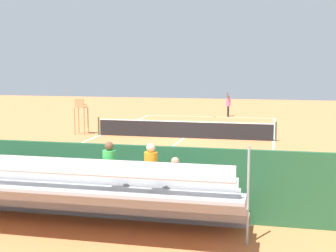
{
  "coord_description": "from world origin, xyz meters",
  "views": [
    {
      "loc": [
        -5.07,
        26.46,
        4.25
      ],
      "look_at": [
        0.0,
        4.0,
        1.2
      ],
      "focal_mm": 51.41,
      "sensor_mm": 36.0,
      "label": 1
    }
  ],
  "objects_px": {
    "bleacher_stand": "(68,192)",
    "tennis_racket": "(217,117)",
    "tennis_ball_near": "(232,118)",
    "equipment_bag": "(113,201)",
    "umpire_chair": "(81,112)",
    "tennis_player": "(228,104)",
    "tennis_net": "(184,129)",
    "courtside_bench": "(171,191)"
  },
  "relations": [
    {
      "from": "bleacher_stand",
      "to": "tennis_racket",
      "type": "relative_size",
      "value": 16.34
    },
    {
      "from": "tennis_racket",
      "to": "tennis_ball_near",
      "type": "bearing_deg",
      "value": 145.81
    },
    {
      "from": "equipment_bag",
      "to": "umpire_chair",
      "type": "bearing_deg",
      "value": -63.57
    },
    {
      "from": "bleacher_stand",
      "to": "tennis_player",
      "type": "xyz_separation_m",
      "value": [
        -1.44,
        -26.86,
        0.07
      ]
    },
    {
      "from": "tennis_racket",
      "to": "tennis_net",
      "type": "bearing_deg",
      "value": 86.87
    },
    {
      "from": "umpire_chair",
      "to": "courtside_bench",
      "type": "height_order",
      "value": "umpire_chair"
    },
    {
      "from": "bleacher_stand",
      "to": "tennis_player",
      "type": "relative_size",
      "value": 4.7
    },
    {
      "from": "equipment_bag",
      "to": "tennis_ball_near",
      "type": "relative_size",
      "value": 13.64
    },
    {
      "from": "bleacher_stand",
      "to": "tennis_ball_near",
      "type": "bearing_deg",
      "value": -94.28
    },
    {
      "from": "tennis_ball_near",
      "to": "tennis_net",
      "type": "bearing_deg",
      "value": 79.6
    },
    {
      "from": "umpire_chair",
      "to": "tennis_racket",
      "type": "bearing_deg",
      "value": -121.97
    },
    {
      "from": "tennis_player",
      "to": "tennis_ball_near",
      "type": "bearing_deg",
      "value": 107.54
    },
    {
      "from": "umpire_chair",
      "to": "equipment_bag",
      "type": "xyz_separation_m",
      "value": [
        -6.66,
        13.39,
        -1.13
      ]
    },
    {
      "from": "tennis_racket",
      "to": "bleacher_stand",
      "type": "bearing_deg",
      "value": 88.57
    },
    {
      "from": "tennis_net",
      "to": "umpire_chair",
      "type": "height_order",
      "value": "umpire_chair"
    },
    {
      "from": "tennis_racket",
      "to": "equipment_bag",
      "type": "bearing_deg",
      "value": 89.67
    },
    {
      "from": "umpire_chair",
      "to": "courtside_bench",
      "type": "relative_size",
      "value": 1.19
    },
    {
      "from": "bleacher_stand",
      "to": "courtside_bench",
      "type": "bearing_deg",
      "value": -136.86
    },
    {
      "from": "courtside_bench",
      "to": "tennis_racket",
      "type": "xyz_separation_m",
      "value": [
        1.59,
        -24.15,
        -0.54
      ]
    },
    {
      "from": "tennis_net",
      "to": "tennis_racket",
      "type": "xyz_separation_m",
      "value": [
        -0.59,
        -10.88,
        -0.49
      ]
    },
    {
      "from": "courtside_bench",
      "to": "equipment_bag",
      "type": "relative_size",
      "value": 2.0
    },
    {
      "from": "tennis_net",
      "to": "tennis_player",
      "type": "xyz_separation_m",
      "value": [
        -1.38,
        -11.48,
        0.51
      ]
    },
    {
      "from": "equipment_bag",
      "to": "tennis_racket",
      "type": "relative_size",
      "value": 1.62
    },
    {
      "from": "bleacher_stand",
      "to": "tennis_ball_near",
      "type": "distance_m",
      "value": 25.49
    },
    {
      "from": "tennis_player",
      "to": "bleacher_stand",
      "type": "bearing_deg",
      "value": 86.93
    },
    {
      "from": "tennis_net",
      "to": "tennis_ball_near",
      "type": "distance_m",
      "value": 10.21
    },
    {
      "from": "tennis_net",
      "to": "courtside_bench",
      "type": "relative_size",
      "value": 5.72
    },
    {
      "from": "bleacher_stand",
      "to": "umpire_chair",
      "type": "xyz_separation_m",
      "value": [
        6.14,
        -15.36,
        0.36
      ]
    },
    {
      "from": "equipment_bag",
      "to": "tennis_player",
      "type": "bearing_deg",
      "value": -92.13
    },
    {
      "from": "bleacher_stand",
      "to": "equipment_bag",
      "type": "xyz_separation_m",
      "value": [
        -0.52,
        -1.97,
        -0.77
      ]
    },
    {
      "from": "bleacher_stand",
      "to": "courtside_bench",
      "type": "height_order",
      "value": "bleacher_stand"
    },
    {
      "from": "equipment_bag",
      "to": "tennis_racket",
      "type": "xyz_separation_m",
      "value": [
        -0.14,
        -24.28,
        -0.16
      ]
    },
    {
      "from": "tennis_net",
      "to": "equipment_bag",
      "type": "bearing_deg",
      "value": 91.95
    },
    {
      "from": "bleacher_stand",
      "to": "equipment_bag",
      "type": "distance_m",
      "value": 2.18
    },
    {
      "from": "equipment_bag",
      "to": "tennis_player",
      "type": "relative_size",
      "value": 0.47
    },
    {
      "from": "courtside_bench",
      "to": "equipment_bag",
      "type": "bearing_deg",
      "value": 4.25
    },
    {
      "from": "tennis_net",
      "to": "bleacher_stand",
      "type": "height_order",
      "value": "bleacher_stand"
    },
    {
      "from": "courtside_bench",
      "to": "tennis_player",
      "type": "bearing_deg",
      "value": -88.15
    },
    {
      "from": "tennis_net",
      "to": "tennis_player",
      "type": "bearing_deg",
      "value": -96.86
    },
    {
      "from": "umpire_chair",
      "to": "equipment_bag",
      "type": "relative_size",
      "value": 2.38
    },
    {
      "from": "courtside_bench",
      "to": "bleacher_stand",
      "type": "bearing_deg",
      "value": 43.14
    },
    {
      "from": "tennis_racket",
      "to": "tennis_ball_near",
      "type": "distance_m",
      "value": 1.51
    }
  ]
}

